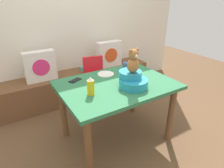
{
  "coord_description": "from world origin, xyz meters",
  "views": [
    {
      "loc": [
        -1.03,
        -1.59,
        1.63
      ],
      "look_at": [
        0.0,
        0.1,
        0.69
      ],
      "focal_mm": 30.55,
      "sensor_mm": 36.0,
      "label": 1
    }
  ],
  "objects": [
    {
      "name": "ketchup_bottle",
      "position": [
        -0.35,
        -0.09,
        0.83
      ],
      "size": [
        0.07,
        0.07,
        0.18
      ],
      "color": "gold",
      "rests_on": "dining_table"
    },
    {
      "name": "back_wall",
      "position": [
        0.0,
        1.47,
        1.3
      ],
      "size": [
        4.4,
        0.1,
        2.6
      ],
      "primitive_type": "cube",
      "color": "silver",
      "rests_on": "ground_plane"
    },
    {
      "name": "window_bench",
      "position": [
        0.0,
        1.2,
        0.23
      ],
      "size": [
        2.6,
        0.44,
        0.46
      ],
      "primitive_type": "cube",
      "color": "brown",
      "rests_on": "ground_plane"
    },
    {
      "name": "pillow_floral_left",
      "position": [
        -0.56,
        1.18,
        0.68
      ],
      "size": [
        0.44,
        0.15,
        0.44
      ],
      "color": "white",
      "rests_on": "window_bench"
    },
    {
      "name": "ground_plane",
      "position": [
        0.0,
        0.0,
        0.0
      ],
      "size": [
        8.0,
        8.0,
        0.0
      ],
      "primitive_type": "plane",
      "color": "brown"
    },
    {
      "name": "infant_seat_teal",
      "position": [
        0.1,
        -0.15,
        0.81
      ],
      "size": [
        0.3,
        0.33,
        0.16
      ],
      "color": "teal",
      "rests_on": "dining_table"
    },
    {
      "name": "dinner_plate_near",
      "position": [
        0.02,
        0.28,
        0.75
      ],
      "size": [
        0.2,
        0.2,
        0.01
      ],
      "primitive_type": "cylinder",
      "color": "white",
      "rests_on": "dining_table"
    },
    {
      "name": "coffee_mug",
      "position": [
        0.33,
        0.29,
        0.79
      ],
      "size": [
        0.12,
        0.08,
        0.09
      ],
      "color": "#335999",
      "rests_on": "dining_table"
    },
    {
      "name": "book_stack",
      "position": [
        0.18,
        1.2,
        0.49
      ],
      "size": [
        0.2,
        0.14,
        0.06
      ],
      "primitive_type": "cube",
      "color": "#54ADA3",
      "rests_on": "window_bench"
    },
    {
      "name": "pillow_floral_right",
      "position": [
        0.6,
        1.18,
        0.68
      ],
      "size": [
        0.44,
        0.15,
        0.44
      ],
      "color": "white",
      "rests_on": "window_bench"
    },
    {
      "name": "dining_table",
      "position": [
        0.0,
        0.0,
        0.63
      ],
      "size": [
        1.24,
        0.9,
        0.74
      ],
      "color": "#2D7247",
      "rests_on": "ground_plane"
    },
    {
      "name": "cell_phone",
      "position": [
        -0.37,
        0.3,
        0.74
      ],
      "size": [
        0.16,
        0.12,
        0.01
      ],
      "primitive_type": "cube",
      "rotation": [
        0.0,
        0.0,
        2.0
      ],
      "color": "black",
      "rests_on": "dining_table"
    },
    {
      "name": "teddy_bear",
      "position": [
        0.1,
        -0.15,
        1.02
      ],
      "size": [
        0.13,
        0.12,
        0.25
      ],
      "color": "#9D6535",
      "rests_on": "infant_seat_teal"
    },
    {
      "name": "highchair",
      "position": [
        0.11,
        0.76,
        0.52
      ],
      "size": [
        0.39,
        0.5,
        0.79
      ],
      "color": "red",
      "rests_on": "ground_plane"
    }
  ]
}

